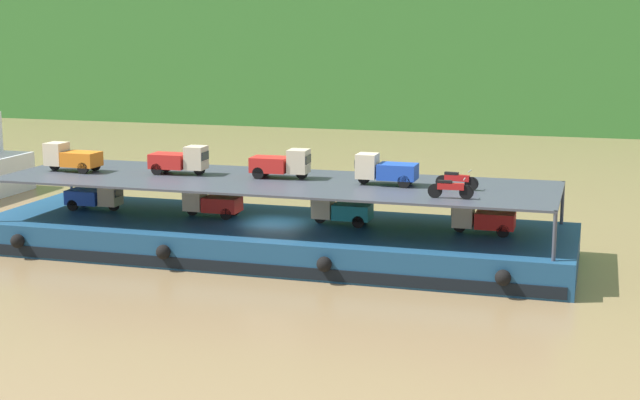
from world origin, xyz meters
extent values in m
plane|color=olive|center=(0.00, 0.00, 0.00)|extent=(400.00, 400.00, 0.00)
cube|color=navy|center=(0.00, 0.00, 0.75)|extent=(27.38, 8.08, 1.50)
cube|color=black|center=(0.00, -4.06, 0.35)|extent=(26.83, 0.06, 0.50)
sphere|color=black|center=(-10.95, -4.23, 0.85)|extent=(0.64, 0.64, 0.64)
sphere|color=black|center=(-3.65, -4.23, 0.85)|extent=(0.64, 0.64, 0.64)
sphere|color=black|center=(3.65, -4.23, 0.85)|extent=(0.64, 0.64, 0.64)
sphere|color=black|center=(10.95, -4.23, 0.85)|extent=(0.64, 0.64, 0.64)
cylinder|color=#383D47|center=(12.81, 3.56, 2.50)|extent=(0.16, 0.16, 2.00)
cylinder|color=#383D47|center=(12.81, -3.56, 2.50)|extent=(0.16, 0.16, 2.00)
cylinder|color=#383D47|center=(-12.81, 3.56, 2.50)|extent=(0.16, 0.16, 2.00)
cube|color=#383D47|center=(0.00, 0.00, 3.45)|extent=(25.78, 7.28, 0.10)
cube|color=#1E47B7|center=(-10.09, 0.35, 2.13)|extent=(1.72, 1.22, 0.70)
cube|color=#C6B793|center=(-8.69, 0.37, 2.33)|extent=(0.91, 1.01, 1.10)
cube|color=#19232D|center=(-8.22, 0.38, 2.44)|extent=(0.05, 0.85, 0.38)
cylinder|color=black|center=(-8.54, 0.37, 1.78)|extent=(0.56, 0.15, 0.56)
cylinder|color=black|center=(-10.48, -0.18, 1.78)|extent=(0.56, 0.15, 0.56)
cylinder|color=black|center=(-10.50, 0.88, 1.78)|extent=(0.56, 0.15, 0.56)
cube|color=red|center=(-2.81, 0.50, 2.13)|extent=(1.71, 1.22, 0.70)
cube|color=beige|center=(-4.21, 0.48, 2.33)|extent=(0.91, 1.01, 1.10)
cube|color=#19232D|center=(-4.68, 0.48, 2.44)|extent=(0.05, 0.85, 0.38)
cylinder|color=black|center=(-4.36, 0.48, 1.78)|extent=(0.56, 0.14, 0.56)
cylinder|color=black|center=(-2.41, 1.03, 1.78)|extent=(0.56, 0.14, 0.56)
cylinder|color=black|center=(-2.40, -0.03, 1.78)|extent=(0.56, 0.14, 0.56)
cube|color=teal|center=(3.61, 0.56, 2.13)|extent=(1.71, 1.21, 0.70)
cube|color=#C6B793|center=(2.21, 0.55, 2.33)|extent=(0.91, 1.00, 1.10)
cube|color=#19232D|center=(1.74, 0.55, 2.44)|extent=(0.04, 0.85, 0.38)
cylinder|color=black|center=(2.06, 0.55, 1.78)|extent=(0.56, 0.14, 0.56)
cylinder|color=black|center=(4.00, 1.09, 1.78)|extent=(0.56, 0.14, 0.56)
cylinder|color=black|center=(4.01, 0.03, 1.78)|extent=(0.56, 0.14, 0.56)
cube|color=red|center=(10.09, 0.50, 2.13)|extent=(1.71, 1.21, 0.70)
cube|color=beige|center=(8.69, 0.50, 2.33)|extent=(0.90, 1.00, 1.10)
cube|color=#19232D|center=(8.22, 0.50, 2.44)|extent=(0.04, 0.85, 0.38)
cylinder|color=black|center=(8.54, 0.50, 1.78)|extent=(0.56, 0.14, 0.56)
cylinder|color=black|center=(10.49, 1.04, 1.78)|extent=(0.56, 0.14, 0.56)
cylinder|color=black|center=(10.49, -0.02, 1.78)|extent=(0.56, 0.14, 0.56)
cube|color=orange|center=(-9.78, -0.33, 4.13)|extent=(1.74, 1.26, 0.70)
cube|color=beige|center=(-11.18, -0.27, 4.33)|extent=(0.94, 1.03, 1.10)
cube|color=#19232D|center=(-11.65, -0.26, 4.44)|extent=(0.07, 0.85, 0.38)
cylinder|color=black|center=(-11.33, -0.27, 3.78)|extent=(0.56, 0.16, 0.56)
cylinder|color=black|center=(-9.36, 0.19, 3.78)|extent=(0.56, 0.16, 0.56)
cylinder|color=black|center=(-9.40, -0.87, 3.78)|extent=(0.56, 0.16, 0.56)
cube|color=red|center=(-5.47, 0.39, 4.13)|extent=(1.73, 1.24, 0.70)
cube|color=beige|center=(-4.07, 0.42, 4.33)|extent=(0.93, 1.02, 1.10)
cube|color=#19232D|center=(-3.60, 0.43, 4.44)|extent=(0.06, 0.85, 0.38)
cylinder|color=black|center=(-3.92, 0.42, 3.78)|extent=(0.56, 0.15, 0.56)
cylinder|color=black|center=(-5.86, -0.15, 3.78)|extent=(0.56, 0.15, 0.56)
cylinder|color=black|center=(-5.89, 0.91, 3.78)|extent=(0.56, 0.15, 0.56)
cube|color=red|center=(-0.44, 0.67, 4.13)|extent=(1.73, 1.25, 0.70)
cube|color=beige|center=(0.96, 0.71, 4.33)|extent=(0.93, 1.02, 1.10)
cube|color=#19232D|center=(1.43, 0.72, 4.44)|extent=(0.06, 0.85, 0.38)
cylinder|color=black|center=(1.11, 0.72, 3.78)|extent=(0.56, 0.16, 0.56)
cylinder|color=black|center=(-0.82, 0.13, 3.78)|extent=(0.56, 0.16, 0.56)
cylinder|color=black|center=(-0.85, 1.19, 3.78)|extent=(0.56, 0.16, 0.56)
cube|color=#1E47B7|center=(5.74, 0.28, 4.13)|extent=(1.71, 1.21, 0.70)
cube|color=beige|center=(4.34, 0.29, 4.33)|extent=(0.90, 1.00, 1.10)
cube|color=#19232D|center=(3.87, 0.29, 4.44)|extent=(0.04, 0.85, 0.38)
cylinder|color=black|center=(4.19, 0.29, 3.78)|extent=(0.56, 0.14, 0.56)
cylinder|color=black|center=(6.15, 0.81, 3.78)|extent=(0.56, 0.14, 0.56)
cylinder|color=black|center=(6.14, -0.25, 3.78)|extent=(0.56, 0.14, 0.56)
cylinder|color=black|center=(9.15, -2.16, 3.80)|extent=(0.60, 0.12, 0.60)
cylinder|color=black|center=(7.85, -2.21, 3.80)|extent=(0.60, 0.12, 0.60)
cube|color=#B21919|center=(8.50, -2.18, 4.02)|extent=(1.11, 0.24, 0.28)
cube|color=black|center=(8.25, -2.19, 4.20)|extent=(0.61, 0.22, 0.12)
cylinder|color=#B2B2B7|center=(9.05, -2.17, 4.35)|extent=(0.06, 0.55, 0.04)
cylinder|color=black|center=(9.08, -0.07, 3.80)|extent=(0.61, 0.17, 0.60)
cylinder|color=black|center=(7.79, 0.07, 3.80)|extent=(0.61, 0.17, 0.60)
cube|color=#B21919|center=(8.44, 0.00, 4.02)|extent=(1.12, 0.32, 0.28)
cube|color=black|center=(8.19, 0.03, 4.20)|extent=(0.62, 0.26, 0.12)
cylinder|color=#B2B2B7|center=(8.98, -0.06, 4.35)|extent=(0.10, 0.55, 0.04)
camera|label=1|loc=(14.27, -40.51, 10.77)|focal=53.01mm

